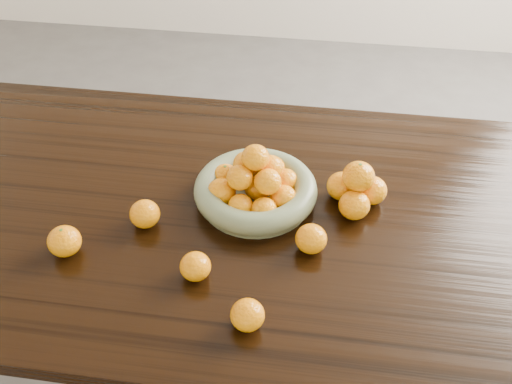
# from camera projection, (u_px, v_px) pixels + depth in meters

# --- Properties ---
(ground) EXTENTS (5.00, 5.00, 0.00)m
(ground) POSITION_uv_depth(u_px,v_px,m) (263.00, 375.00, 1.91)
(ground) COLOR #504E4C
(ground) RESTS_ON ground
(dining_table) EXTENTS (2.00, 1.00, 0.75)m
(dining_table) POSITION_uv_depth(u_px,v_px,m) (265.00, 237.00, 1.48)
(dining_table) COLOR black
(dining_table) RESTS_ON ground
(fruit_bowl) EXTENTS (0.31, 0.31, 0.16)m
(fruit_bowl) POSITION_uv_depth(u_px,v_px,m) (255.00, 187.00, 1.42)
(fruit_bowl) COLOR #6B7556
(fruit_bowl) RESTS_ON dining_table
(orange_pyramid) EXTENTS (0.15, 0.14, 0.13)m
(orange_pyramid) POSITION_uv_depth(u_px,v_px,m) (357.00, 189.00, 1.41)
(orange_pyramid) COLOR #FF9807
(orange_pyramid) RESTS_ON dining_table
(loose_orange_0) EXTENTS (0.08, 0.08, 0.07)m
(loose_orange_0) POSITION_uv_depth(u_px,v_px,m) (64.00, 241.00, 1.29)
(loose_orange_0) COLOR #FF9807
(loose_orange_0) RESTS_ON dining_table
(loose_orange_1) EXTENTS (0.07, 0.07, 0.06)m
(loose_orange_1) POSITION_uv_depth(u_px,v_px,m) (195.00, 266.00, 1.24)
(loose_orange_1) COLOR #FF9807
(loose_orange_1) RESTS_ON dining_table
(loose_orange_2) EXTENTS (0.07, 0.07, 0.07)m
(loose_orange_2) POSITION_uv_depth(u_px,v_px,m) (247.00, 315.00, 1.14)
(loose_orange_2) COLOR #FF9807
(loose_orange_2) RESTS_ON dining_table
(loose_orange_3) EXTENTS (0.07, 0.07, 0.07)m
(loose_orange_3) POSITION_uv_depth(u_px,v_px,m) (145.00, 214.00, 1.36)
(loose_orange_3) COLOR #FF9807
(loose_orange_3) RESTS_ON dining_table
(loose_orange_4) EXTENTS (0.07, 0.07, 0.07)m
(loose_orange_4) POSITION_uv_depth(u_px,v_px,m) (311.00, 239.00, 1.30)
(loose_orange_4) COLOR #FF9807
(loose_orange_4) RESTS_ON dining_table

